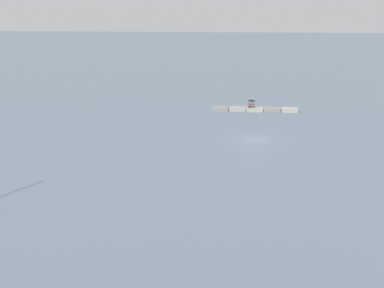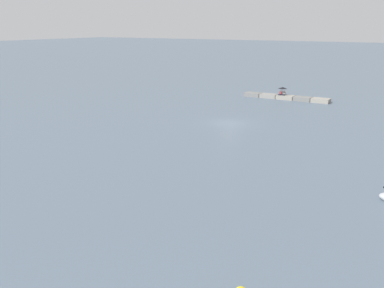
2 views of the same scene
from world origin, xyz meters
name	(u,v)px [view 2 (image 2 of 2)]	position (x,y,z in m)	size (l,w,h in m)	color
ground_plane	(230,123)	(0.00, 0.00, 0.00)	(500.00, 500.00, 0.00)	slate
seawall_pier	(286,97)	(0.00, -19.37, 0.30)	(13.38, 1.82, 0.61)	gray
person_seated_grey_left	(284,94)	(0.29, -19.34, 0.86)	(0.47, 0.65, 0.73)	#1E2333
person_seated_maroon_right	(280,93)	(0.85, -19.30, 0.86)	(0.47, 0.65, 0.73)	#1E2333
umbrella_open_black	(283,88)	(0.55, -19.37, 1.72)	(1.33, 1.33, 1.29)	black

